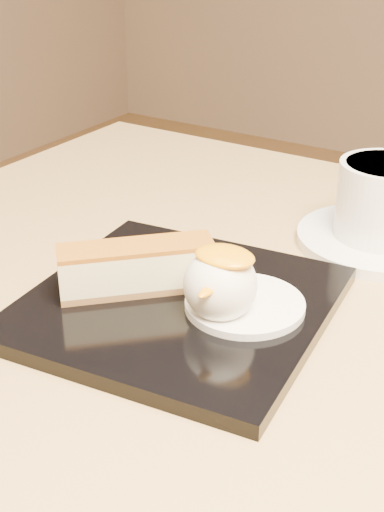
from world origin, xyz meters
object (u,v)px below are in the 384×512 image
Objects in this scene: table at (215,493)px; cheesecake at (136,267)px; ice_cream_scoop at (220,285)px; saucer at (379,239)px; dessert_plate at (178,305)px.

table is 7.43× the size of cheesecake.
saucer is at bearing 76.15° from ice_cream_scoop.
table is at bearing -16.27° from dessert_plate.
table is 14.89× the size of ice_cream_scoop.
cheesecake is 0.72× the size of saucer.
saucer is (0.05, 0.21, 0.16)m from table.
ice_cream_scoop is 0.21m from saucer.
cheesecake is 0.24m from saucer.
cheesecake is (-0.04, -0.00, 0.03)m from dessert_plate.
ice_cream_scoop is (0.04, -0.00, 0.03)m from dessert_plate.
ice_cream_scoop is (0.08, 0.00, 0.01)m from cheesecake.
dessert_plate reaches higher than table.
dessert_plate is 0.05m from ice_cream_scoop.
ice_cream_scoop is 0.36× the size of saucer.
dessert_plate is at bearing -36.63° from cheesecake.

